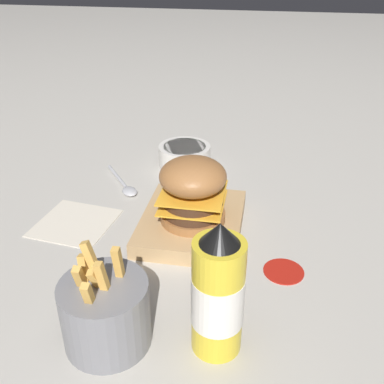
% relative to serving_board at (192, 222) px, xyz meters
% --- Properties ---
extents(ground_plane, '(6.00, 6.00, 0.00)m').
position_rel_serving_board_xyz_m(ground_plane, '(0.01, 0.01, -0.01)').
color(ground_plane, '#B7B2A8').
extents(serving_board, '(0.22, 0.18, 0.03)m').
position_rel_serving_board_xyz_m(serving_board, '(0.00, 0.00, 0.00)').
color(serving_board, tan).
rests_on(serving_board, ground_plane).
extents(burger, '(0.12, 0.12, 0.12)m').
position_rel_serving_board_xyz_m(burger, '(-0.01, -0.00, 0.08)').
color(burger, '#9E6638').
rests_on(burger, serving_board).
extents(ketchup_bottle, '(0.07, 0.07, 0.19)m').
position_rel_serving_board_xyz_m(ketchup_bottle, '(-0.27, -0.08, 0.07)').
color(ketchup_bottle, yellow).
rests_on(ketchup_bottle, ground_plane).
extents(fries_basket, '(0.12, 0.12, 0.15)m').
position_rel_serving_board_xyz_m(fries_basket, '(-0.28, 0.06, 0.04)').
color(fries_basket, slate).
rests_on(fries_basket, ground_plane).
extents(side_bowl, '(0.12, 0.12, 0.05)m').
position_rel_serving_board_xyz_m(side_bowl, '(0.27, 0.07, 0.01)').
color(side_bowl, silver).
rests_on(side_bowl, ground_plane).
extents(spoon, '(0.14, 0.11, 0.01)m').
position_rel_serving_board_xyz_m(spoon, '(0.12, 0.17, -0.01)').
color(spoon, '#B2B2B7').
rests_on(spoon, ground_plane).
extents(ketchup_puddle, '(0.07, 0.07, 0.00)m').
position_rel_serving_board_xyz_m(ketchup_puddle, '(-0.10, -0.17, -0.01)').
color(ketchup_puddle, '#B21E14').
rests_on(ketchup_puddle, ground_plane).
extents(parchment_square, '(0.15, 0.15, 0.00)m').
position_rel_serving_board_xyz_m(parchment_square, '(-0.02, 0.22, -0.01)').
color(parchment_square, beige).
rests_on(parchment_square, ground_plane).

